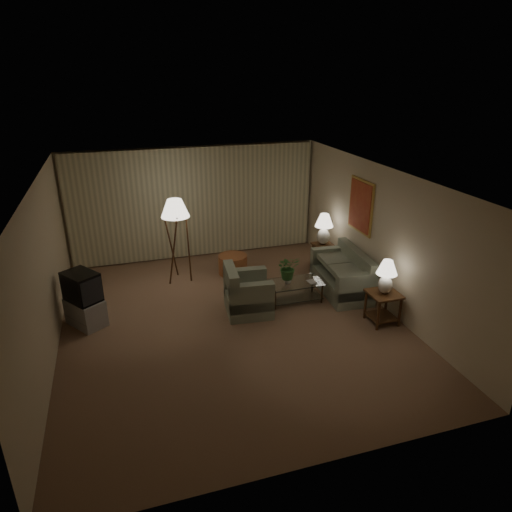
{
  "coord_description": "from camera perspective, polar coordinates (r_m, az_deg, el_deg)",
  "views": [
    {
      "loc": [
        -1.74,
        -7.16,
        4.36
      ],
      "look_at": [
        0.66,
        0.6,
        1.0
      ],
      "focal_mm": 32.0,
      "sensor_mm": 36.0,
      "label": 1
    }
  ],
  "objects": [
    {
      "name": "side_table_far",
      "position": [
        10.72,
        8.31,
        0.47
      ],
      "size": [
        0.46,
        0.38,
        0.6
      ],
      "color": "#381C0F",
      "rests_on": "ground"
    },
    {
      "name": "book",
      "position": [
        9.12,
        6.56,
        -3.29
      ],
      "size": [
        0.16,
        0.21,
        0.02
      ],
      "primitive_type": "imported",
      "rotation": [
        0.0,
        0.0,
        0.08
      ],
      "color": "olive",
      "rests_on": "coffee_table"
    },
    {
      "name": "tv_cabinet",
      "position": [
        8.91,
        -20.51,
        -6.59
      ],
      "size": [
        1.13,
        1.11,
        0.5
      ],
      "primitive_type": "cube",
      "rotation": [
        0.0,
        0.0,
        -0.96
      ],
      "color": "#969698",
      "rests_on": "ground"
    },
    {
      "name": "table_lamp_far",
      "position": [
        10.5,
        8.5,
        3.68
      ],
      "size": [
        0.42,
        0.42,
        0.72
      ],
      "color": "white",
      "rests_on": "side_table_far"
    },
    {
      "name": "armchair",
      "position": [
        8.72,
        -0.97,
        -4.8
      ],
      "size": [
        1.04,
        1.01,
        0.74
      ],
      "rotation": [
        0.0,
        0.0,
        1.47
      ],
      "color": "gray",
      "rests_on": "ground"
    },
    {
      "name": "vase",
      "position": [
        9.03,
        4.0,
        -2.98
      ],
      "size": [
        0.16,
        0.16,
        0.15
      ],
      "primitive_type": "imported",
      "rotation": [
        0.0,
        0.0,
        -0.06
      ],
      "color": "white",
      "rests_on": "coffee_table"
    },
    {
      "name": "coffee_table",
      "position": [
        9.17,
        4.84,
        -4.06
      ],
      "size": [
        1.13,
        0.62,
        0.41
      ],
      "color": "silver",
      "rests_on": "ground"
    },
    {
      "name": "table_lamp_near",
      "position": [
        8.42,
        16.0,
        -2.17
      ],
      "size": [
        0.37,
        0.37,
        0.64
      ],
      "color": "white",
      "rests_on": "side_table_near"
    },
    {
      "name": "ottoman",
      "position": [
        10.4,
        -2.92,
        -1.04
      ],
      "size": [
        0.76,
        0.76,
        0.43
      ],
      "primitive_type": "cylinder",
      "rotation": [
        0.0,
        0.0,
        -0.18
      ],
      "color": "#9F5F35",
      "rests_on": "ground"
    },
    {
      "name": "flowers",
      "position": [
        8.9,
        4.05,
        -1.12
      ],
      "size": [
        0.44,
        0.39,
        0.49
      ],
      "primitive_type": "imported",
      "rotation": [
        0.0,
        0.0,
        -0.02
      ],
      "color": "#397433",
      "rests_on": "vase"
    },
    {
      "name": "ground",
      "position": [
        8.56,
        -3.09,
        -8.21
      ],
      "size": [
        7.0,
        7.0,
        0.0
      ],
      "primitive_type": "plane",
      "color": "brown",
      "rests_on": "ground"
    },
    {
      "name": "crt_tv",
      "position": [
        8.68,
        -20.97,
        -3.6
      ],
      "size": [
        1.04,
        1.03,
        0.53
      ],
      "primitive_type": "cube",
      "rotation": [
        0.0,
        0.0,
        -0.96
      ],
      "color": "black",
      "rests_on": "tv_cabinet"
    },
    {
      "name": "room_shell",
      "position": [
        9.22,
        -5.51,
        5.89
      ],
      "size": [
        6.04,
        7.02,
        2.72
      ],
      "color": "beige",
      "rests_on": "ground"
    },
    {
      "name": "side_table_near",
      "position": [
        8.66,
        15.61,
        -5.58
      ],
      "size": [
        0.54,
        0.54,
        0.6
      ],
      "color": "#381C0F",
      "rests_on": "ground"
    },
    {
      "name": "floor_lamp",
      "position": [
        9.92,
        -9.84,
        2.09
      ],
      "size": [
        0.6,
        0.6,
        1.84
      ],
      "color": "#381C0F",
      "rests_on": "ground"
    },
    {
      "name": "sofa",
      "position": [
        9.65,
        10.61,
        -2.48
      ],
      "size": [
        1.72,
        1.03,
        0.71
      ],
      "rotation": [
        0.0,
        0.0,
        -1.64
      ],
      "color": "gray",
      "rests_on": "ground"
    }
  ]
}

